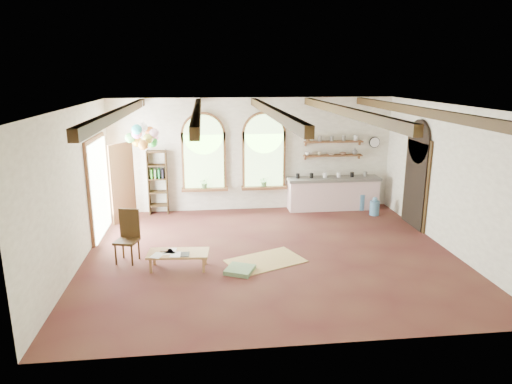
{
  "coord_description": "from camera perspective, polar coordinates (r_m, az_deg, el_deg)",
  "views": [
    {
      "loc": [
        -1.38,
        -9.26,
        3.86
      ],
      "look_at": [
        -0.25,
        0.6,
        1.26
      ],
      "focal_mm": 32.0,
      "sensor_mm": 36.0,
      "label": 1
    }
  ],
  "objects": [
    {
      "name": "shelf_bowl_b",
      "position": [
        13.45,
        10.82,
        4.74
      ],
      "size": [
        0.2,
        0.2,
        0.06
      ],
      "primitive_type": "imported",
      "color": "#8C664C",
      "rests_on": "wall_shelf_lower"
    },
    {
      "name": "floor_mat",
      "position": [
        9.75,
        1.21,
        -8.61
      ],
      "size": [
        1.8,
        1.49,
        0.02
      ],
      "primitive_type": "cube",
      "rotation": [
        0.0,
        0.0,
        0.41
      ],
      "color": "tan",
      "rests_on": "floor"
    },
    {
      "name": "right_doorway",
      "position": [
        12.32,
        19.29,
        0.9
      ],
      "size": [
        0.1,
        1.3,
        2.4
      ],
      "primitive_type": "cube",
      "color": "black",
      "rests_on": "floor"
    },
    {
      "name": "window_left",
      "position": [
        12.88,
        -6.54,
        4.62
      ],
      "size": [
        1.3,
        0.28,
        2.2
      ],
      "color": "brown",
      "rests_on": "floor"
    },
    {
      "name": "tablet",
      "position": [
        9.28,
        -8.87,
        -7.7
      ],
      "size": [
        0.17,
        0.25,
        0.01
      ],
      "primitive_type": "cube",
      "rotation": [
        0.0,
        0.0,
        -0.01
      ],
      "color": "black",
      "rests_on": "coffee_table"
    },
    {
      "name": "floor_cushion",
      "position": [
        9.25,
        -2.03,
        -9.71
      ],
      "size": [
        0.69,
        0.69,
        0.09
      ],
      "primitive_type": "cube",
      "rotation": [
        0.0,
        0.0,
        -0.43
      ],
      "color": "#6B8F63",
      "rests_on": "floor"
    },
    {
      "name": "table_book",
      "position": [
        9.58,
        -11.88,
        -7.09
      ],
      "size": [
        0.15,
        0.22,
        0.02
      ],
      "primitive_type": "imported",
      "rotation": [
        0.0,
        0.0,
        0.01
      ],
      "color": "olive",
      "rests_on": "coffee_table"
    },
    {
      "name": "water_jug_b",
      "position": [
        13.16,
        14.6,
        -1.85
      ],
      "size": [
        0.27,
        0.27,
        0.52
      ],
      "color": "#538AB3",
      "rests_on": "floor"
    },
    {
      "name": "shelf_bowl_a",
      "position": [
        13.35,
        9.38,
        4.72
      ],
      "size": [
        0.22,
        0.22,
        0.05
      ],
      "primitive_type": "imported",
      "color": "beige",
      "rests_on": "wall_shelf_lower"
    },
    {
      "name": "bookshelf",
      "position": [
        13.0,
        -12.19,
        1.18
      ],
      "size": [
        0.53,
        0.32,
        1.8
      ],
      "color": "#3D2A13",
      "rests_on": "floor"
    },
    {
      "name": "kitchen_counter",
      "position": [
        13.43,
        9.6,
        -0.13
      ],
      "size": [
        2.68,
        0.62,
        0.94
      ],
      "color": "silver",
      "rests_on": "floor"
    },
    {
      "name": "window_right",
      "position": [
        12.99,
        1.0,
        4.8
      ],
      "size": [
        1.3,
        0.28,
        2.2
      ],
      "color": "brown",
      "rests_on": "floor"
    },
    {
      "name": "left_doorway",
      "position": [
        11.68,
        -19.05,
        0.44
      ],
      "size": [
        0.1,
        1.9,
        2.5
      ],
      "primitive_type": "cube",
      "color": "brown",
      "rests_on": "floor"
    },
    {
      "name": "potted_plant_left",
      "position": [
        12.94,
        -6.44,
        1.13
      ],
      "size": [
        0.27,
        0.23,
        0.3
      ],
      "primitive_type": "imported",
      "color": "#598C4C",
      "rests_on": "window_left"
    },
    {
      "name": "shelf_vase",
      "position": [
        13.54,
        12.26,
        5.02
      ],
      "size": [
        0.18,
        0.18,
        0.19
      ],
      "primitive_type": "imported",
      "color": "slate",
      "rests_on": "wall_shelf_lower"
    },
    {
      "name": "wall_shelf_lower",
      "position": [
        13.37,
        9.58,
        4.52
      ],
      "size": [
        1.7,
        0.24,
        0.04
      ],
      "primitive_type": "cube",
      "color": "brown",
      "rests_on": "wall_back"
    },
    {
      "name": "shelf_cup_a",
      "position": [
        13.17,
        6.44,
        4.79
      ],
      "size": [
        0.12,
        0.1,
        0.1
      ],
      "primitive_type": "imported",
      "color": "white",
      "rests_on": "wall_shelf_lower"
    },
    {
      "name": "wall_shelf_upper",
      "position": [
        13.31,
        9.65,
        6.22
      ],
      "size": [
        1.7,
        0.24,
        0.04
      ],
      "primitive_type": "cube",
      "color": "brown",
      "rests_on": "wall_back"
    },
    {
      "name": "shelf_cup_b",
      "position": [
        13.25,
        7.92,
        4.79
      ],
      "size": [
        0.1,
        0.1,
        0.09
      ],
      "primitive_type": "imported",
      "color": "beige",
      "rests_on": "wall_shelf_lower"
    },
    {
      "name": "coffee_table",
      "position": [
        9.43,
        -9.7,
        -7.67
      ],
      "size": [
        1.26,
        0.66,
        0.35
      ],
      "color": "#AE8450",
      "rests_on": "floor"
    },
    {
      "name": "balloon_cluster",
      "position": [
        11.76,
        -13.81,
        6.8
      ],
      "size": [
        0.86,
        0.96,
        1.16
      ],
      "color": "white",
      "rests_on": "floor"
    },
    {
      "name": "water_jug_a",
      "position": [
        13.6,
        12.95,
        -1.05
      ],
      "size": [
        0.31,
        0.31,
        0.6
      ],
      "color": "#538AB3",
      "rests_on": "floor"
    },
    {
      "name": "floor",
      "position": [
        10.13,
        1.81,
        -7.73
      ],
      "size": [
        8.0,
        8.0,
        0.0
      ],
      "primitive_type": "plane",
      "color": "#562F23",
      "rests_on": "ground"
    },
    {
      "name": "wall_clock",
      "position": [
        13.78,
        14.6,
        6.03
      ],
      "size": [
        0.32,
        0.04,
        0.32
      ],
      "primitive_type": "cylinder",
      "rotation": [
        1.57,
        0.0,
        0.0
      ],
      "color": "black",
      "rests_on": "wall_back"
    },
    {
      "name": "side_chair",
      "position": [
        10.0,
        -15.75,
        -6.64
      ],
      "size": [
        0.54,
        0.54,
        1.11
      ],
      "color": "#3D2A13",
      "rests_on": "floor"
    },
    {
      "name": "ceiling_beams",
      "position": [
        9.4,
        1.96,
        10.03
      ],
      "size": [
        6.2,
        6.8,
        0.18
      ],
      "primitive_type": null,
      "color": "#3D2A13",
      "rests_on": "ceiling"
    },
    {
      "name": "potted_plant_right",
      "position": [
        13.05,
        1.05,
        1.34
      ],
      "size": [
        0.27,
        0.23,
        0.3
      ],
      "primitive_type": "imported",
      "color": "#598C4C",
      "rests_on": "window_right"
    }
  ]
}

